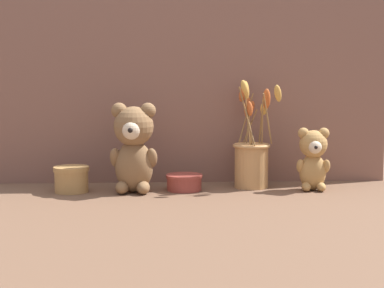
{
  "coord_description": "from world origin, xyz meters",
  "views": [
    {
      "loc": [
        -0.07,
        -1.7,
        0.33
      ],
      "look_at": [
        0.0,
        0.02,
        0.14
      ],
      "focal_mm": 55.0,
      "sensor_mm": 36.0,
      "label": 1
    }
  ],
  "objects_px": {
    "teddy_bear_large": "(134,146)",
    "teddy_bear_medium": "(313,158)",
    "decorative_tin_short": "(71,179)",
    "flower_vase": "(252,156)",
    "decorative_tin_tall": "(184,182)"
  },
  "relations": [
    {
      "from": "teddy_bear_large",
      "to": "teddy_bear_medium",
      "type": "relative_size",
      "value": 1.4
    },
    {
      "from": "teddy_bear_large",
      "to": "teddy_bear_medium",
      "type": "height_order",
      "value": "teddy_bear_large"
    },
    {
      "from": "decorative_tin_short",
      "to": "flower_vase",
      "type": "bearing_deg",
      "value": 5.63
    },
    {
      "from": "teddy_bear_large",
      "to": "decorative_tin_tall",
      "type": "relative_size",
      "value": 2.4
    },
    {
      "from": "teddy_bear_large",
      "to": "decorative_tin_short",
      "type": "bearing_deg",
      "value": 176.94
    },
    {
      "from": "teddy_bear_large",
      "to": "decorative_tin_short",
      "type": "xyz_separation_m",
      "value": [
        -0.18,
        0.01,
        -0.1
      ]
    },
    {
      "from": "decorative_tin_short",
      "to": "teddy_bear_medium",
      "type": "bearing_deg",
      "value": -0.09
    },
    {
      "from": "flower_vase",
      "to": "decorative_tin_tall",
      "type": "xyz_separation_m",
      "value": [
        -0.21,
        -0.04,
        -0.07
      ]
    },
    {
      "from": "decorative_tin_tall",
      "to": "teddy_bear_large",
      "type": "bearing_deg",
      "value": -171.49
    },
    {
      "from": "flower_vase",
      "to": "decorative_tin_tall",
      "type": "relative_size",
      "value": 3.02
    },
    {
      "from": "teddy_bear_medium",
      "to": "decorative_tin_tall",
      "type": "height_order",
      "value": "teddy_bear_medium"
    },
    {
      "from": "decorative_tin_short",
      "to": "decorative_tin_tall",
      "type": "bearing_deg",
      "value": 2.12
    },
    {
      "from": "teddy_bear_large",
      "to": "decorative_tin_tall",
      "type": "xyz_separation_m",
      "value": [
        0.15,
        0.02,
        -0.11
      ]
    },
    {
      "from": "decorative_tin_tall",
      "to": "teddy_bear_medium",
      "type": "bearing_deg",
      "value": -2.0
    },
    {
      "from": "teddy_bear_large",
      "to": "decorative_tin_tall",
      "type": "height_order",
      "value": "teddy_bear_large"
    }
  ]
}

